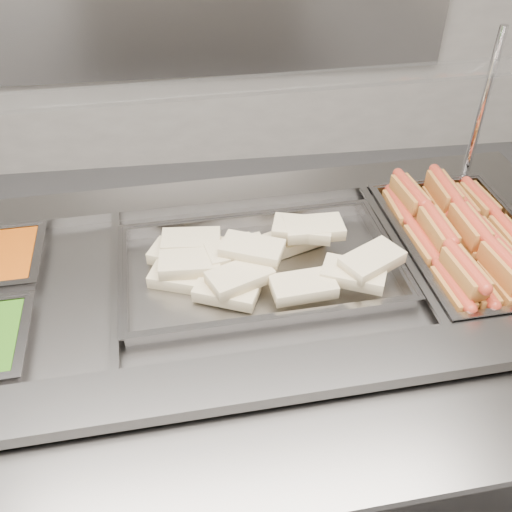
{
  "coord_description": "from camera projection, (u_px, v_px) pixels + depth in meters",
  "views": [
    {
      "loc": [
        -0.02,
        -0.81,
        1.89
      ],
      "look_at": [
        0.12,
        0.32,
        0.96
      ],
      "focal_mm": 40.0,
      "sensor_mm": 36.0,
      "label": 1
    }
  ],
  "objects": [
    {
      "name": "steam_counter",
      "position": [
        240.0,
        379.0,
        1.78
      ],
      "size": [
        2.0,
        0.97,
        0.93
      ],
      "color": "slate",
      "rests_on": "ground"
    },
    {
      "name": "tray_rail",
      "position": [
        279.0,
        457.0,
        1.11
      ],
      "size": [
        1.88,
        0.49,
        0.05
      ],
      "color": "slate",
      "rests_on": "steam_counter"
    },
    {
      "name": "sneeze_guard",
      "position": [
        219.0,
        91.0,
        1.42
      ],
      "size": [
        1.73,
        0.4,
        0.46
      ],
      "color": "silver",
      "rests_on": "steam_counter"
    },
    {
      "name": "pan_hotdogs",
      "position": [
        464.0,
        250.0,
        1.6
      ],
      "size": [
        0.38,
        0.59,
        0.1
      ],
      "color": "gray",
      "rests_on": "steam_counter"
    },
    {
      "name": "pan_wraps",
      "position": [
        260.0,
        270.0,
        1.51
      ],
      "size": [
        0.73,
        0.45,
        0.07
      ],
      "color": "gray",
      "rests_on": "steam_counter"
    },
    {
      "name": "hotdogs_in_buns",
      "position": [
        463.0,
        237.0,
        1.57
      ],
      "size": [
        0.34,
        0.55,
        0.12
      ],
      "color": "#935A1E",
      "rests_on": "pan_hotdogs"
    },
    {
      "name": "tortilla_wraps",
      "position": [
        248.0,
        258.0,
        1.48
      ],
      "size": [
        0.66,
        0.35,
        0.1
      ],
      "color": "beige",
      "rests_on": "pan_wraps"
    }
  ]
}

